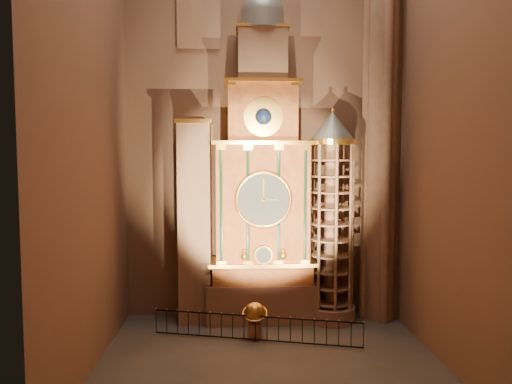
{
  "coord_description": "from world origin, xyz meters",
  "views": [
    {
      "loc": [
        -1.49,
        -17.98,
        8.21
      ],
      "look_at": [
        -0.41,
        3.0,
        6.74
      ],
      "focal_mm": 32.0,
      "sensor_mm": 36.0,
      "label": 1
    }
  ],
  "objects": [
    {
      "name": "portrait_tower",
      "position": [
        -3.4,
        4.98,
        5.15
      ],
      "size": [
        1.8,
        1.6,
        10.2
      ],
      "color": "#8C634C",
      "rests_on": "floor"
    },
    {
      "name": "floor",
      "position": [
        0.0,
        0.0,
        0.0
      ],
      "size": [
        14.0,
        14.0,
        0.0
      ],
      "primitive_type": "plane",
      "color": "#383330",
      "rests_on": "ground"
    },
    {
      "name": "wall_right",
      "position": [
        7.0,
        0.0,
        11.0
      ],
      "size": [
        0.0,
        22.0,
        22.0
      ],
      "primitive_type": "plane",
      "rotation": [
        1.57,
        0.0,
        -1.57
      ],
      "color": "brown",
      "rests_on": "floor"
    },
    {
      "name": "wall_left",
      "position": [
        -7.0,
        0.0,
        11.0
      ],
      "size": [
        0.0,
        22.0,
        22.0
      ],
      "primitive_type": "plane",
      "rotation": [
        1.57,
        0.0,
        1.57
      ],
      "color": "brown",
      "rests_on": "floor"
    },
    {
      "name": "celestial_globe",
      "position": [
        -0.5,
        2.47,
        1.02
      ],
      "size": [
        1.3,
        1.24,
        1.7
      ],
      "color": "#8C634C",
      "rests_on": "floor"
    },
    {
      "name": "stair_turret",
      "position": [
        3.5,
        4.7,
        5.27
      ],
      "size": [
        2.5,
        2.5,
        10.8
      ],
      "color": "#8C634C",
      "rests_on": "floor"
    },
    {
      "name": "gothic_pier",
      "position": [
        6.1,
        5.0,
        11.0
      ],
      "size": [
        2.04,
        2.04,
        22.0
      ],
      "color": "#8C634C",
      "rests_on": "floor"
    },
    {
      "name": "iron_railing",
      "position": [
        -0.49,
        2.11,
        0.62
      ],
      "size": [
        9.28,
        2.31,
        1.14
      ],
      "color": "black",
      "rests_on": "floor"
    },
    {
      "name": "wall_back",
      "position": [
        0.0,
        6.0,
        11.0
      ],
      "size": [
        22.0,
        0.0,
        22.0
      ],
      "primitive_type": "plane",
      "rotation": [
        1.57,
        0.0,
        0.0
      ],
      "color": "brown",
      "rests_on": "floor"
    },
    {
      "name": "astronomical_clock",
      "position": [
        0.0,
        4.96,
        6.68
      ],
      "size": [
        5.6,
        2.41,
        16.7
      ],
      "color": "#8C634C",
      "rests_on": "floor"
    }
  ]
}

